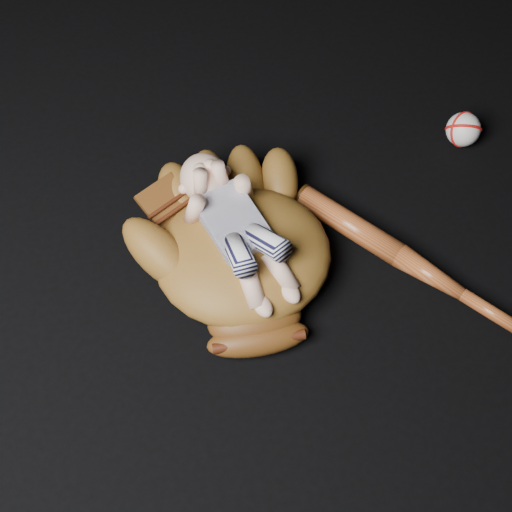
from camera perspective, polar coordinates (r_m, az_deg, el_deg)
name	(u,v)px	position (r m, az deg, el deg)	size (l,w,h in m)	color
baseball_glove	(243,250)	(1.29, -1.09, 0.47)	(0.40, 0.46, 0.14)	brown
newborn_baby	(240,230)	(1.25, -1.31, 2.05)	(0.16, 0.34, 0.14)	#E1AD91
baseball_bat	(412,263)	(1.36, 12.38, -0.57)	(0.05, 0.51, 0.05)	#95431C
baseball	(463,129)	(1.57, 16.26, 9.70)	(0.07, 0.07, 0.07)	white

